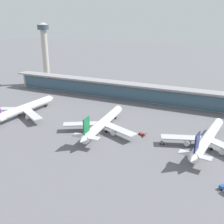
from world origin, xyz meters
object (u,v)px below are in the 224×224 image
at_px(airliner_left_stand, 23,109).
at_px(airliner_right_stand, 207,139).
at_px(service_truck_on_taxiway_red, 142,134).
at_px(service_truck_under_wing_blue, 86,135).
at_px(service_truck_mid_apron_red, 178,137).
at_px(service_truck_by_tail_grey, 162,143).
at_px(safety_cone_bravo, 16,127).
at_px(control_tower, 45,48).
at_px(airliner_centre_stand, 103,123).

distance_m(airliner_left_stand, airliner_right_stand, 130.67).
relative_size(airliner_left_stand, service_truck_on_taxiway_red, 10.22).
bearing_deg(service_truck_under_wing_blue, service_truck_mid_apron_red, 21.52).
xyz_separation_m(airliner_right_stand, service_truck_mid_apron_red, (-17.08, 5.57, -4.64)).
distance_m(service_truck_under_wing_blue, service_truck_mid_apron_red, 57.16).
bearing_deg(service_truck_mid_apron_red, airliner_right_stand, -18.06).
relative_size(service_truck_mid_apron_red, service_truck_by_tail_grey, 1.00).
distance_m(service_truck_mid_apron_red, safety_cone_bravo, 106.17).
xyz_separation_m(service_truck_on_taxiway_red, control_tower, (-140.67, 87.18, 37.19)).
relative_size(airliner_right_stand, service_truck_by_tail_grey, 19.82).
xyz_separation_m(service_truck_mid_apron_red, service_truck_on_taxiway_red, (-21.51, -5.13, -0.07)).
relative_size(airliner_right_stand, service_truck_under_wing_blue, 9.92).
distance_m(airliner_right_stand, service_truck_mid_apron_red, 18.55).
height_order(airliner_left_stand, safety_cone_bravo, airliner_left_stand).
relative_size(service_truck_mid_apron_red, service_truck_on_taxiway_red, 0.52).
relative_size(control_tower, safety_cone_bravo, 99.46).
distance_m(airliner_centre_stand, service_truck_mid_apron_red, 48.16).
height_order(airliner_centre_stand, service_truck_on_taxiway_red, airliner_centre_stand).
bearing_deg(airliner_left_stand, control_tower, 118.02).
relative_size(service_truck_under_wing_blue, service_truck_on_taxiway_red, 1.03).
distance_m(airliner_left_stand, safety_cone_bravo, 23.98).
height_order(airliner_left_stand, service_truck_by_tail_grey, airliner_left_stand).
bearing_deg(safety_cone_bravo, airliner_left_stand, 119.72).
bearing_deg(service_truck_by_tail_grey, safety_cone_bravo, -169.50).
bearing_deg(airliner_right_stand, service_truck_by_tail_grey, -164.88).
bearing_deg(safety_cone_bravo, airliner_right_stand, 11.44).
relative_size(airliner_centre_stand, control_tower, 0.94).
relative_size(service_truck_under_wing_blue, service_truck_by_tail_grey, 2.00).
distance_m(service_truck_mid_apron_red, service_truck_on_taxiway_red, 22.12).
bearing_deg(safety_cone_bravo, service_truck_on_taxiway_red, 16.97).
height_order(airliner_left_stand, control_tower, control_tower).
xyz_separation_m(airliner_centre_stand, service_truck_under_wing_blue, (-6.19, -11.46, -4.70)).
bearing_deg(service_truck_under_wing_blue, airliner_centre_stand, 61.63).
relative_size(airliner_centre_stand, airliner_right_stand, 1.00).
distance_m(airliner_right_stand, control_tower, 202.16).
relative_size(airliner_left_stand, service_truck_by_tail_grey, 19.83).
height_order(airliner_centre_stand, service_truck_mid_apron_red, airliner_centre_stand).
xyz_separation_m(service_truck_by_tail_grey, service_truck_on_taxiway_red, (-14.61, 6.92, -0.07)).
relative_size(airliner_right_stand, control_tower, 0.94).
xyz_separation_m(airliner_centre_stand, service_truck_mid_apron_red, (46.99, 9.51, -4.64)).
relative_size(airliner_right_stand, service_truck_on_taxiway_red, 10.21).
height_order(airliner_right_stand, service_truck_on_taxiway_red, airliner_right_stand).
bearing_deg(control_tower, airliner_left_stand, -61.98).
distance_m(airliner_left_stand, service_truck_under_wing_blue, 61.66).
xyz_separation_m(service_truck_mid_apron_red, safety_cone_bravo, (-101.94, -29.66, -0.56)).
bearing_deg(service_truck_mid_apron_red, control_tower, 153.16).
height_order(service_truck_mid_apron_red, safety_cone_bravo, service_truck_mid_apron_red).
bearing_deg(airliner_left_stand, safety_cone_bravo, -60.28).
bearing_deg(airliner_left_stand, service_truck_on_taxiway_red, 2.62).
distance_m(airliner_right_stand, service_truck_under_wing_blue, 72.07).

